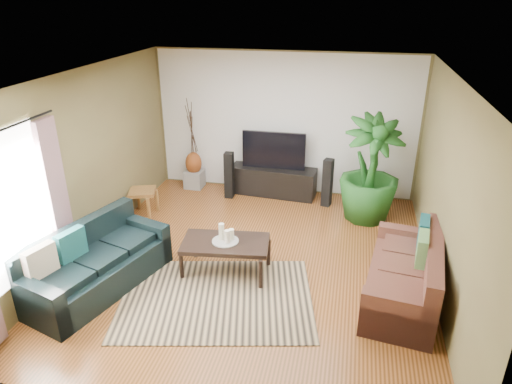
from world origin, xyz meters
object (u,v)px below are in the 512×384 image
(television, at_px, (274,150))
(speaker_right, at_px, (327,183))
(sofa_right, at_px, (404,270))
(tv_stand, at_px, (273,181))
(speaker_left, at_px, (229,175))
(vase, at_px, (194,163))
(pedestal, at_px, (194,179))
(side_table, at_px, (143,202))
(potted_plant, at_px, (370,170))
(sofa_left, at_px, (97,260))
(coffee_table, at_px, (226,257))

(television, distance_m, speaker_right, 1.19)
(sofa_right, bearing_deg, television, -134.76)
(television, bearing_deg, tv_stand, 0.00)
(speaker_left, relative_size, vase, 1.99)
(pedestal, bearing_deg, side_table, -109.24)
(television, bearing_deg, speaker_right, -15.69)
(potted_plant, xyz_separation_m, vase, (-3.39, 0.68, -0.40))
(vase, bearing_deg, speaker_right, -6.33)
(sofa_left, xyz_separation_m, speaker_right, (2.79, 3.23, 0.03))
(potted_plant, bearing_deg, speaker_right, 152.05)
(sofa_left, height_order, side_table, sofa_left)
(potted_plant, distance_m, vase, 3.48)
(sofa_right, relative_size, speaker_right, 2.05)
(potted_plant, bearing_deg, sofa_left, -140.88)
(vase, bearing_deg, sofa_left, -91.75)
(speaker_right, bearing_deg, coffee_table, -102.06)
(speaker_left, distance_m, vase, 0.88)
(television, height_order, pedestal, television)
(vase, bearing_deg, potted_plant, -11.28)
(side_table, bearing_deg, speaker_right, 18.65)
(tv_stand, xyz_separation_m, pedestal, (-1.62, 0.00, -0.10))
(pedestal, relative_size, vase, 0.78)
(sofa_right, relative_size, speaker_left, 2.06)
(side_table, bearing_deg, speaker_left, 38.85)
(sofa_left, distance_m, potted_plant, 4.54)
(speaker_left, relative_size, speaker_right, 1.00)
(television, relative_size, potted_plant, 0.66)
(tv_stand, xyz_separation_m, television, (0.00, 0.00, 0.63))
(sofa_left, bearing_deg, pedestal, 15.32)
(coffee_table, height_order, speaker_left, speaker_left)
(sofa_left, relative_size, sofa_right, 1.08)
(speaker_left, bearing_deg, vase, 158.36)
(sofa_right, distance_m, side_table, 4.58)
(vase, bearing_deg, speaker_left, -21.09)
(tv_stand, xyz_separation_m, speaker_left, (-0.80, -0.32, 0.18))
(potted_plant, bearing_deg, coffee_table, -132.36)
(potted_plant, relative_size, side_table, 3.90)
(speaker_left, bearing_deg, pedestal, 158.36)
(sofa_right, height_order, speaker_right, speaker_right)
(sofa_right, distance_m, tv_stand, 3.66)
(television, distance_m, potted_plant, 1.90)
(sofa_left, xyz_separation_m, side_table, (-0.37, 2.16, -0.19))
(side_table, bearing_deg, sofa_right, -19.90)
(vase, height_order, side_table, vase)
(sofa_right, bearing_deg, pedestal, -119.19)
(speaker_left, height_order, side_table, speaker_left)
(sofa_left, distance_m, speaker_right, 4.26)
(speaker_left, height_order, speaker_right, speaker_right)
(speaker_right, height_order, side_table, speaker_right)
(sofa_left, relative_size, television, 1.66)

